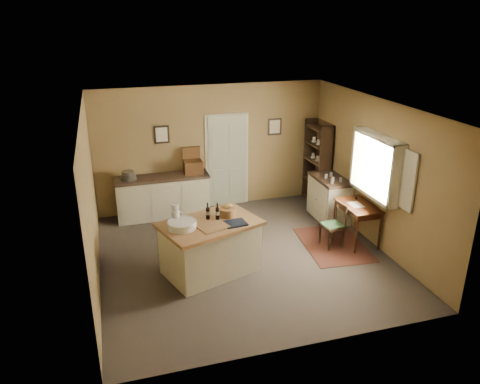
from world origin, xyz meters
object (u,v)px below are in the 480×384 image
at_px(writing_desk, 358,209).
at_px(desk_chair, 332,226).
at_px(work_island, 210,246).
at_px(right_cabinet, 329,198).
at_px(sideboard, 163,195).
at_px(shelving_unit, 319,163).

xyz_separation_m(writing_desk, desk_chair, (-0.51, -0.02, -0.26)).
distance_m(work_island, right_cabinet, 3.23).
bearing_deg(sideboard, writing_desk, -33.72).
distance_m(work_island, desk_chair, 2.40).
bearing_deg(work_island, shelving_unit, 18.38).
bearing_deg(sideboard, shelving_unit, -3.29).
height_order(work_island, desk_chair, work_island).
bearing_deg(desk_chair, shelving_unit, 64.74).
xyz_separation_m(work_island, desk_chair, (2.38, 0.27, -0.08)).
bearing_deg(shelving_unit, work_island, -142.83).
xyz_separation_m(desk_chair, right_cabinet, (0.51, 1.17, 0.05)).
height_order(desk_chair, right_cabinet, right_cabinet).
height_order(writing_desk, desk_chair, writing_desk).
relative_size(sideboard, right_cabinet, 1.89).
bearing_deg(sideboard, right_cabinet, -17.90).
bearing_deg(work_island, right_cabinet, 7.56).
distance_m(right_cabinet, shelving_unit, 1.01).
xyz_separation_m(work_island, right_cabinet, (2.90, 1.43, -0.02)).
xyz_separation_m(writing_desk, shelving_unit, (0.15, 2.02, 0.26)).
distance_m(work_island, writing_desk, 2.92).
relative_size(work_island, writing_desk, 1.97).
bearing_deg(sideboard, work_island, -80.21).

